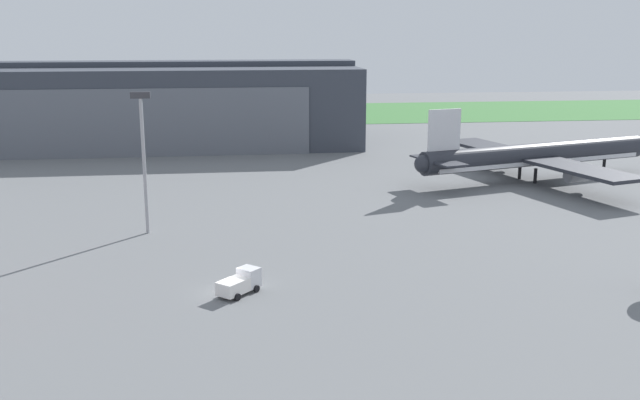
{
  "coord_description": "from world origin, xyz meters",
  "views": [
    {
      "loc": [
        0.76,
        -67.77,
        25.43
      ],
      "look_at": [
        11.79,
        19.39,
        4.51
      ],
      "focal_mm": 40.4,
      "sensor_mm": 36.0,
      "label": 1
    }
  ],
  "objects_px": {
    "airliner_far_right": "(537,155)",
    "baggage_tug": "(240,283)",
    "maintenance_hangar": "(132,105)",
    "apron_light_mast": "(143,151)"
  },
  "relations": [
    {
      "from": "maintenance_hangar",
      "to": "apron_light_mast",
      "type": "distance_m",
      "value": 76.34
    },
    {
      "from": "airliner_far_right",
      "to": "baggage_tug",
      "type": "bearing_deg",
      "value": -136.67
    },
    {
      "from": "airliner_far_right",
      "to": "apron_light_mast",
      "type": "relative_size",
      "value": 2.61
    },
    {
      "from": "airliner_far_right",
      "to": "maintenance_hangar",
      "type": "bearing_deg",
      "value": 145.75
    },
    {
      "from": "airliner_far_right",
      "to": "baggage_tug",
      "type": "xyz_separation_m",
      "value": [
        -51.5,
        -48.57,
        -3.21
      ]
    },
    {
      "from": "baggage_tug",
      "to": "maintenance_hangar",
      "type": "bearing_deg",
      "value": 102.71
    },
    {
      "from": "maintenance_hangar",
      "to": "apron_light_mast",
      "type": "xyz_separation_m",
      "value": [
        10.96,
        -75.53,
        1.79
      ]
    },
    {
      "from": "airliner_far_right",
      "to": "apron_light_mast",
      "type": "xyz_separation_m",
      "value": [
        -62.83,
        -25.28,
        6.25
      ]
    },
    {
      "from": "maintenance_hangar",
      "to": "airliner_far_right",
      "type": "relative_size",
      "value": 2.15
    },
    {
      "from": "maintenance_hangar",
      "to": "apron_light_mast",
      "type": "height_order",
      "value": "maintenance_hangar"
    }
  ]
}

